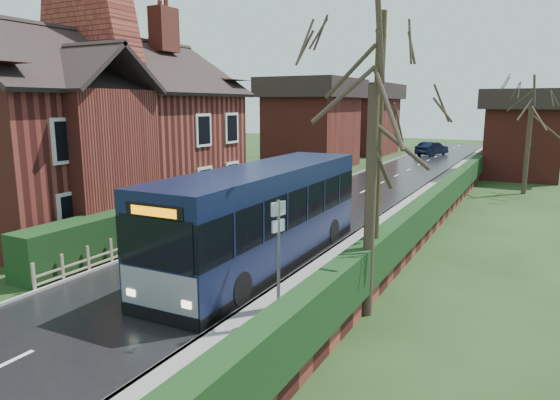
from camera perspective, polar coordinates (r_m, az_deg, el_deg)
The scene contains 18 objects.
ground at distance 16.36m, azimuth -10.87°, elevation -8.77°, with size 140.00×140.00×0.00m, color #2A4B20.
road at distance 24.64m, azimuth 3.69°, elevation -1.88°, with size 6.00×100.00×0.02m, color black.
pavement at distance 23.29m, azimuth 13.30°, elevation -2.76°, with size 2.50×100.00×0.14m, color slate.
kerb_right at distance 23.60m, azimuth 10.48°, elevation -2.47°, with size 0.12×100.00×0.14m, color gray.
kerb_left at distance 25.99m, azimuth -2.47°, elevation -1.10°, with size 0.12×100.00×0.10m, color gray.
front_hedge at distance 22.26m, azimuth -10.85°, elevation -1.36°, with size 1.20×16.00×1.60m, color black.
picket_fence at distance 21.88m, azimuth -9.27°, elevation -2.46°, with size 0.10×16.00×0.90m, color tan, non-canonical shape.
right_wall_hedge at distance 22.77m, azimuth 17.18°, elevation -0.82°, with size 0.60×50.00×1.80m.
brick_house at distance 24.94m, azimuth -20.30°, elevation 7.76°, with size 9.30×14.60×10.30m.
bus at distance 17.06m, azimuth -1.90°, elevation -1.92°, with size 2.70×11.12×3.37m.
car_silver at distance 26.16m, azimuth -1.46°, elevation 0.44°, with size 1.66×4.12×1.40m, color #BBBABF.
car_green at distance 20.14m, azimuth -12.22°, elevation -3.35°, with size 1.63×4.01×1.16m, color black.
car_distant at distance 56.37m, azimuth 16.98°, elevation 5.64°, with size 1.56×4.47×1.47m, color #101932.
bus_stop_sign at distance 12.70m, azimuth -0.19°, elevation -4.69°, with size 0.20×0.46×3.10m.
telegraph_pole at distance 13.76m, azimuth 10.97°, elevation 4.43°, with size 0.27×1.01×7.81m.
tree_right_near at distance 12.61m, azimuth 10.80°, elevation 14.64°, with size 3.92×3.92×8.46m.
tree_right_far at distance 33.87m, azimuth 26.85°, elevation 10.10°, with size 3.92×3.92×7.57m.
tree_house_side at distance 33.44m, azimuth -14.55°, elevation 14.11°, with size 4.43×4.43×10.06m.
Camera 1 is at (9.70, -11.99, 5.46)m, focal length 32.00 mm.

